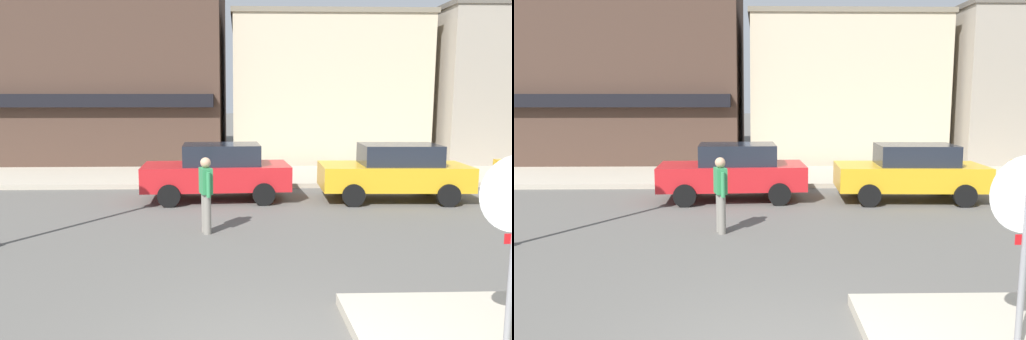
# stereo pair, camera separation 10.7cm
# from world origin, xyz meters

# --- Properties ---
(kerb_far) EXTENTS (80.00, 4.00, 0.15)m
(kerb_far) POSITION_xyz_m (0.00, 12.65, 0.07)
(kerb_far) COLOR #B7AD99
(kerb_far) RESTS_ON ground
(parked_car_nearest) EXTENTS (4.09, 2.04, 1.56)m
(parked_car_nearest) POSITION_xyz_m (-1.08, 9.00, 0.81)
(parked_car_nearest) COLOR red
(parked_car_nearest) RESTS_ON ground
(parked_car_second) EXTENTS (4.06, 2.00, 1.56)m
(parked_car_second) POSITION_xyz_m (3.81, 8.79, 0.81)
(parked_car_second) COLOR gold
(parked_car_second) RESTS_ON ground
(pedestrian_crossing_near) EXTENTS (0.32, 0.55, 1.61)m
(pedestrian_crossing_near) POSITION_xyz_m (-1.18, 5.57, 0.87)
(pedestrian_crossing_near) COLOR gray
(pedestrian_crossing_near) RESTS_ON ground
(building_corner_shop) EXTENTS (9.61, 9.85, 8.53)m
(building_corner_shop) POSITION_xyz_m (-5.88, 19.32, 4.27)
(building_corner_shop) COLOR #473328
(building_corner_shop) RESTS_ON ground
(building_storefront_left_near) EXTENTS (8.21, 6.51, 6.30)m
(building_storefront_left_near) POSITION_xyz_m (3.32, 18.43, 3.15)
(building_storefront_left_near) COLOR beige
(building_storefront_left_near) RESTS_ON ground
(building_storefront_left_mid) EXTENTS (7.06, 5.98, 6.51)m
(building_storefront_left_mid) POSITION_xyz_m (11.22, 17.32, 3.26)
(building_storefront_left_mid) COLOR #9E9384
(building_storefront_left_mid) RESTS_ON ground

